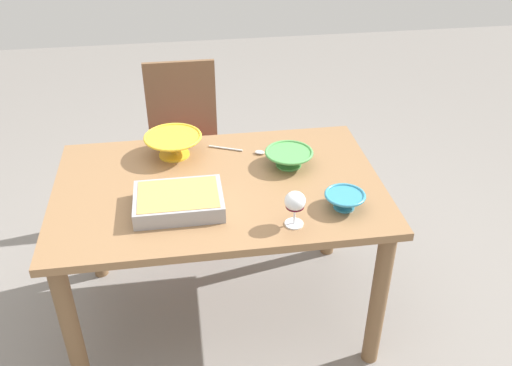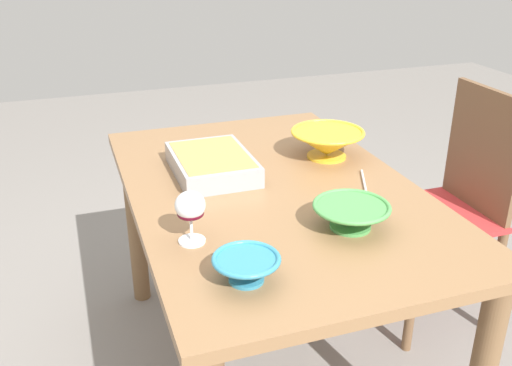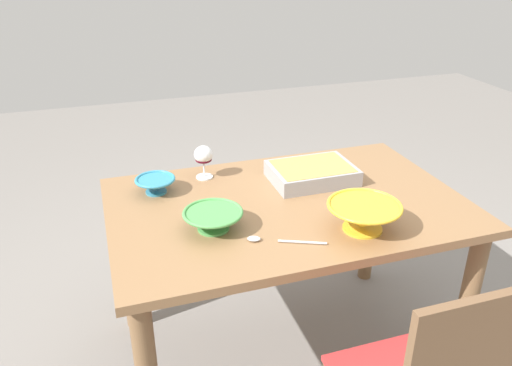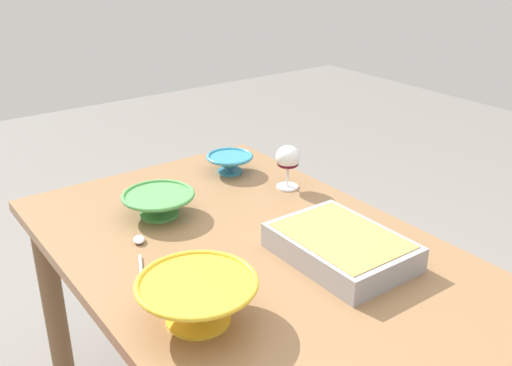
{
  "view_description": "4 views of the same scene",
  "coord_description": "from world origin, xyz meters",
  "px_view_note": "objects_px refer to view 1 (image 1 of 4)",
  "views": [
    {
      "loc": [
        0.13,
        1.9,
        1.96
      ],
      "look_at": [
        -0.15,
        0.05,
        0.75
      ],
      "focal_mm": 38.98,
      "sensor_mm": 36.0,
      "label": 1
    },
    {
      "loc": [
        -1.51,
        0.57,
        1.47
      ],
      "look_at": [
        -0.06,
        0.07,
        0.78
      ],
      "focal_mm": 40.26,
      "sensor_mm": 36.0,
      "label": 2
    },
    {
      "loc": [
        -0.64,
        -1.59,
        1.63
      ],
      "look_at": [
        -0.08,
        0.15,
        0.75
      ],
      "focal_mm": 35.86,
      "sensor_mm": 36.0,
      "label": 3
    },
    {
      "loc": [
        1.05,
        -0.76,
        1.48
      ],
      "look_at": [
        -0.16,
        0.12,
        0.82
      ],
      "focal_mm": 40.82,
      "sensor_mm": 36.0,
      "label": 4
    }
  ],
  "objects_px": {
    "chair": "(185,143)",
    "mixing_bowl": "(289,157)",
    "small_bowl": "(173,144)",
    "serving_spoon": "(247,151)",
    "casserole_dish": "(179,200)",
    "serving_bowl": "(345,200)",
    "dining_table": "(219,206)",
    "wine_glass": "(295,203)"
  },
  "relations": [
    {
      "from": "chair",
      "to": "mixing_bowl",
      "type": "xyz_separation_m",
      "value": [
        -0.43,
        0.69,
        0.27
      ]
    },
    {
      "from": "small_bowl",
      "to": "serving_spoon",
      "type": "xyz_separation_m",
      "value": [
        -0.32,
        0.02,
        -0.05
      ]
    },
    {
      "from": "serving_spoon",
      "to": "casserole_dish",
      "type": "bearing_deg",
      "value": 51.02
    },
    {
      "from": "small_bowl",
      "to": "serving_bowl",
      "type": "xyz_separation_m",
      "value": [
        -0.63,
        0.5,
        -0.02
      ]
    },
    {
      "from": "casserole_dish",
      "to": "serving_bowl",
      "type": "xyz_separation_m",
      "value": [
        -0.62,
        0.09,
        -0.0
      ]
    },
    {
      "from": "casserole_dish",
      "to": "mixing_bowl",
      "type": "xyz_separation_m",
      "value": [
        -0.48,
        -0.25,
        0.0
      ]
    },
    {
      "from": "casserole_dish",
      "to": "chair",
      "type": "bearing_deg",
      "value": -92.6
    },
    {
      "from": "small_bowl",
      "to": "chair",
      "type": "bearing_deg",
      "value": -95.48
    },
    {
      "from": "serving_bowl",
      "to": "serving_spoon",
      "type": "bearing_deg",
      "value": -57.19
    },
    {
      "from": "casserole_dish",
      "to": "small_bowl",
      "type": "xyz_separation_m",
      "value": [
        0.01,
        -0.41,
        0.02
      ]
    },
    {
      "from": "dining_table",
      "to": "mixing_bowl",
      "type": "xyz_separation_m",
      "value": [
        -0.31,
        -0.11,
        0.15
      ]
    },
    {
      "from": "chair",
      "to": "serving_spoon",
      "type": "height_order",
      "value": "chair"
    },
    {
      "from": "dining_table",
      "to": "casserole_dish",
      "type": "xyz_separation_m",
      "value": [
        0.16,
        0.15,
        0.15
      ]
    },
    {
      "from": "mixing_bowl",
      "to": "serving_spoon",
      "type": "bearing_deg",
      "value": -40.74
    },
    {
      "from": "chair",
      "to": "serving_bowl",
      "type": "height_order",
      "value": "chair"
    },
    {
      "from": "dining_table",
      "to": "mixing_bowl",
      "type": "height_order",
      "value": "mixing_bowl"
    },
    {
      "from": "mixing_bowl",
      "to": "dining_table",
      "type": "bearing_deg",
      "value": 18.58
    },
    {
      "from": "chair",
      "to": "serving_bowl",
      "type": "distance_m",
      "value": 1.21
    },
    {
      "from": "serving_spoon",
      "to": "mixing_bowl",
      "type": "bearing_deg",
      "value": 139.26
    },
    {
      "from": "small_bowl",
      "to": "wine_glass",
      "type": "bearing_deg",
      "value": 126.11
    },
    {
      "from": "wine_glass",
      "to": "small_bowl",
      "type": "height_order",
      "value": "wine_glass"
    },
    {
      "from": "chair",
      "to": "mixing_bowl",
      "type": "bearing_deg",
      "value": 122.36
    },
    {
      "from": "dining_table",
      "to": "casserole_dish",
      "type": "height_order",
      "value": "casserole_dish"
    },
    {
      "from": "wine_glass",
      "to": "serving_bowl",
      "type": "bearing_deg",
      "value": -159.97
    },
    {
      "from": "chair",
      "to": "mixing_bowl",
      "type": "distance_m",
      "value": 0.85
    },
    {
      "from": "wine_glass",
      "to": "small_bowl",
      "type": "bearing_deg",
      "value": -53.89
    },
    {
      "from": "dining_table",
      "to": "casserole_dish",
      "type": "distance_m",
      "value": 0.27
    },
    {
      "from": "serving_spoon",
      "to": "small_bowl",
      "type": "bearing_deg",
      "value": -3.91
    },
    {
      "from": "mixing_bowl",
      "to": "small_bowl",
      "type": "distance_m",
      "value": 0.51
    },
    {
      "from": "dining_table",
      "to": "chair",
      "type": "distance_m",
      "value": 0.81
    },
    {
      "from": "wine_glass",
      "to": "small_bowl",
      "type": "distance_m",
      "value": 0.72
    },
    {
      "from": "mixing_bowl",
      "to": "small_bowl",
      "type": "bearing_deg",
      "value": -18.31
    },
    {
      "from": "chair",
      "to": "serving_spoon",
      "type": "relative_size",
      "value": 3.77
    },
    {
      "from": "chair",
      "to": "wine_glass",
      "type": "relative_size",
      "value": 6.59
    },
    {
      "from": "chair",
      "to": "small_bowl",
      "type": "relative_size",
      "value": 3.65
    },
    {
      "from": "dining_table",
      "to": "mixing_bowl",
      "type": "bearing_deg",
      "value": -161.42
    },
    {
      "from": "wine_glass",
      "to": "mixing_bowl",
      "type": "bearing_deg",
      "value": -98.66
    },
    {
      "from": "wine_glass",
      "to": "casserole_dish",
      "type": "bearing_deg",
      "value": -21.69
    },
    {
      "from": "dining_table",
      "to": "serving_spoon",
      "type": "distance_m",
      "value": 0.31
    },
    {
      "from": "mixing_bowl",
      "to": "chair",
      "type": "bearing_deg",
      "value": -57.64
    },
    {
      "from": "chair",
      "to": "small_bowl",
      "type": "bearing_deg",
      "value": 84.52
    },
    {
      "from": "casserole_dish",
      "to": "small_bowl",
      "type": "distance_m",
      "value": 0.41
    }
  ]
}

